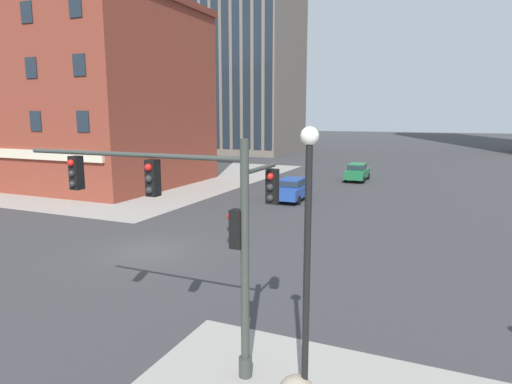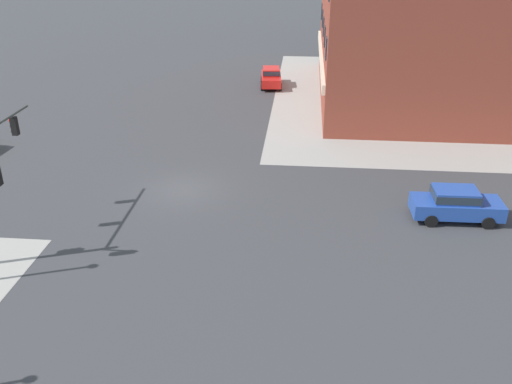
% 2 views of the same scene
% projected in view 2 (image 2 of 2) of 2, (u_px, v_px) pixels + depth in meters
% --- Properties ---
extents(ground_plane, '(320.00, 320.00, 0.00)m').
position_uv_depth(ground_plane, '(183.00, 190.00, 30.83)').
color(ground_plane, '#38383A').
extents(sidewalk_far_corner, '(32.00, 32.00, 0.02)m').
position_uv_depth(sidewalk_far_corner, '(461.00, 99.00, 47.12)').
color(sidewalk_far_corner, gray).
rests_on(sidewalk_far_corner, ground).
extents(car_main_southbound_near, '(1.95, 4.43, 1.68)m').
position_uv_depth(car_main_southbound_near, '(456.00, 203.00, 27.30)').
color(car_main_southbound_near, '#23479E').
rests_on(car_main_southbound_near, ground).
extents(car_cross_eastbound, '(4.53, 2.15, 1.68)m').
position_uv_depth(car_cross_eastbound, '(271.00, 76.00, 50.49)').
color(car_cross_eastbound, red).
rests_on(car_cross_eastbound, ground).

